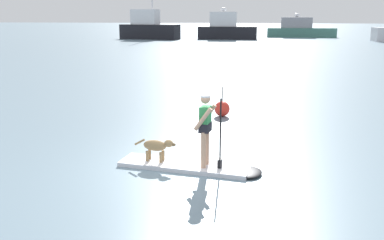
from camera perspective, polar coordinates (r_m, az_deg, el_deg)
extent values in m
plane|color=slate|center=(10.03, -1.05, -6.33)|extent=(400.00, 400.00, 0.00)
cube|color=silver|center=(10.02, -1.06, -6.06)|extent=(3.10, 1.12, 0.10)
ellipsoid|color=black|center=(9.68, 7.58, -6.90)|extent=(0.64, 0.81, 0.10)
cylinder|color=tan|center=(9.85, 1.94, -3.56)|extent=(0.12, 0.12, 0.83)
cylinder|color=tan|center=(9.61, 1.53, -4.00)|extent=(0.12, 0.12, 0.83)
cube|color=black|center=(9.60, 1.76, -0.95)|extent=(0.26, 0.38, 0.20)
cube|color=#338C4C|center=(9.55, 1.77, 0.19)|extent=(0.24, 0.36, 0.55)
sphere|color=tan|center=(9.46, 1.79, 2.82)|extent=(0.22, 0.22, 0.22)
ellipsoid|color=white|center=(9.44, 1.79, 3.18)|extent=(0.23, 0.23, 0.11)
cylinder|color=tan|center=(9.72, 2.06, 0.61)|extent=(0.43, 0.14, 0.54)
cylinder|color=tan|center=(9.36, 1.46, 0.11)|extent=(0.43, 0.14, 0.54)
cylinder|color=black|center=(9.55, 3.78, -1.79)|extent=(0.04, 0.04, 1.58)
cube|color=black|center=(9.75, 3.72, -5.71)|extent=(0.10, 0.19, 0.20)
ellipsoid|color=#997A51|center=(10.12, -4.94, -3.38)|extent=(0.59, 0.28, 0.26)
ellipsoid|color=#997A51|center=(9.98, -3.11, -3.13)|extent=(0.24, 0.18, 0.18)
ellipsoid|color=brown|center=(9.95, -2.51, -3.29)|extent=(0.13, 0.09, 0.08)
cylinder|color=#997A51|center=(10.25, -6.94, -2.92)|extent=(0.27, 0.08, 0.18)
cylinder|color=#997A51|center=(10.20, -3.85, -4.70)|extent=(0.07, 0.07, 0.24)
cylinder|color=#997A51|center=(10.07, -4.16, -4.96)|extent=(0.07, 0.07, 0.24)
cylinder|color=#997A51|center=(10.32, -5.63, -4.51)|extent=(0.07, 0.07, 0.24)
cylinder|color=#997A51|center=(10.19, -5.96, -4.77)|extent=(0.07, 0.07, 0.24)
cube|color=black|center=(66.01, -5.61, 11.56)|extent=(9.17, 4.10, 2.16)
cube|color=silver|center=(66.15, -6.22, 13.43)|extent=(4.26, 2.64, 2.19)
cylinder|color=silver|center=(66.15, -6.23, 13.52)|extent=(3.08, 0.65, 0.14)
cube|color=black|center=(65.55, 4.72, 11.43)|extent=(8.77, 2.87, 1.87)
cube|color=silver|center=(65.57, 4.18, 13.19)|extent=(3.98, 2.04, 2.12)
ellipsoid|color=white|center=(65.58, 4.20, 14.42)|extent=(0.90, 0.90, 0.60)
cube|color=#3F7266|center=(73.95, 14.26, 11.17)|extent=(10.93, 2.76, 1.48)
cube|color=gray|center=(73.86, 13.69, 12.43)|extent=(4.92, 2.06, 1.69)
ellipsoid|color=white|center=(73.85, 13.74, 13.36)|extent=(0.90, 0.90, 0.60)
sphere|color=red|center=(15.05, 4.01, 1.50)|extent=(0.54, 0.54, 0.54)
cylinder|color=black|center=(14.95, 4.04, 3.44)|extent=(0.03, 0.03, 0.50)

